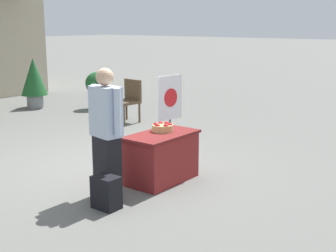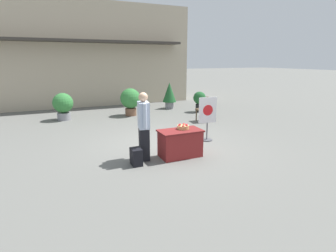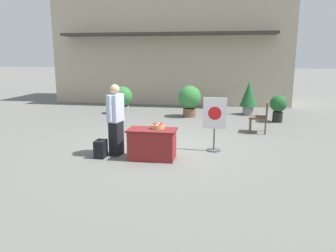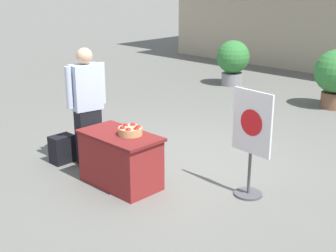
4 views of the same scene
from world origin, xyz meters
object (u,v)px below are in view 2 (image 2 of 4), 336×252
(apple_basket, at_px, (183,127))
(patio_chair, at_px, (206,108))
(backpack, at_px, (136,157))
(potted_plant_far_right, at_px, (169,94))
(potted_plant_far_left, at_px, (199,100))
(potted_plant_near_left, at_px, (130,100))
(potted_plant_near_right, at_px, (63,105))
(display_table, at_px, (180,143))
(person_visitor, at_px, (144,126))
(poster_board, at_px, (207,117))

(apple_basket, relative_size, patio_chair, 0.32)
(backpack, xyz_separation_m, potted_plant_far_right, (3.87, 6.65, 0.57))
(potted_plant_far_left, relative_size, potted_plant_near_left, 0.80)
(backpack, bearing_deg, apple_basket, 7.49)
(patio_chair, bearing_deg, potted_plant_near_right, -19.05)
(display_table, distance_m, potted_plant_far_left, 6.26)
(apple_basket, distance_m, potted_plant_near_right, 6.44)
(potted_plant_near_right, bearing_deg, person_visitor, -73.98)
(poster_board, distance_m, potted_plant_far_right, 5.74)
(patio_chair, height_order, potted_plant_near_left, potted_plant_near_left)
(apple_basket, distance_m, potted_plant_near_left, 5.57)
(potted_plant_far_left, bearing_deg, potted_plant_near_right, 172.57)
(potted_plant_near_left, bearing_deg, potted_plant_far_right, 20.91)
(patio_chair, xyz_separation_m, potted_plant_far_right, (-0.19, 3.30, 0.21))
(person_visitor, bearing_deg, patio_chair, 49.99)
(potted_plant_near_right, bearing_deg, poster_board, -51.25)
(poster_board, bearing_deg, potted_plant_near_right, -135.86)
(display_table, bearing_deg, potted_plant_near_left, 87.21)
(patio_chair, height_order, potted_plant_near_right, potted_plant_near_right)
(display_table, bearing_deg, patio_chair, 49.01)
(apple_basket, distance_m, potted_plant_far_right, 6.93)
(poster_board, relative_size, patio_chair, 1.39)
(backpack, relative_size, potted_plant_near_right, 0.37)
(display_table, xyz_separation_m, potted_plant_near_right, (-2.59, 5.92, 0.29))
(poster_board, bearing_deg, backpack, -63.35)
(potted_plant_far_left, bearing_deg, patio_chair, -112.58)
(potted_plant_far_right, bearing_deg, potted_plant_far_left, -55.90)
(display_table, relative_size, backpack, 2.70)
(display_table, relative_size, potted_plant_far_left, 1.14)
(potted_plant_far_right, bearing_deg, backpack, -120.24)
(potted_plant_far_left, bearing_deg, display_table, -125.14)
(display_table, distance_m, poster_board, 1.74)
(patio_chair, distance_m, potted_plant_near_left, 3.50)
(apple_basket, xyz_separation_m, backpack, (-1.37, -0.18, -0.57))
(display_table, relative_size, apple_basket, 3.61)
(display_table, bearing_deg, poster_board, 33.43)
(backpack, bearing_deg, potted_plant_near_left, 75.19)
(apple_basket, relative_size, person_visitor, 0.18)
(potted_plant_near_left, bearing_deg, display_table, -92.79)
(poster_board, relative_size, potted_plant_far_left, 1.39)
(patio_chair, xyz_separation_m, potted_plant_near_right, (-5.41, 2.67, 0.09))
(backpack, distance_m, potted_plant_far_right, 7.71)
(potted_plant_far_left, bearing_deg, poster_board, -117.59)
(display_table, relative_size, potted_plant_near_right, 0.99)
(person_visitor, bearing_deg, potted_plant_near_right, 116.80)
(potted_plant_far_left, bearing_deg, person_visitor, -132.60)
(apple_basket, xyz_separation_m, patio_chair, (2.70, 3.17, -0.22))
(patio_chair, bearing_deg, potted_plant_far_left, -105.36)
(poster_board, relative_size, potted_plant_near_left, 1.11)
(apple_basket, bearing_deg, display_table, -147.20)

